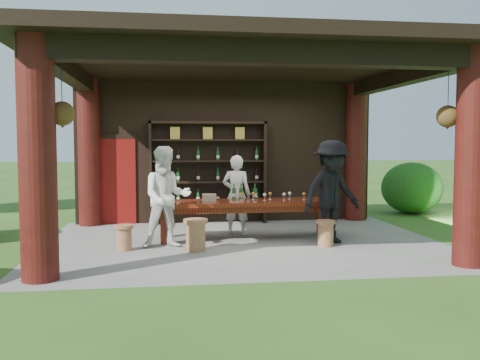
{
  "coord_description": "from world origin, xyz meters",
  "views": [
    {
      "loc": [
        -1.44,
        -9.9,
        1.88
      ],
      "look_at": [
        0.0,
        0.4,
        1.15
      ],
      "focal_mm": 40.0,
      "sensor_mm": 36.0,
      "label": 1
    }
  ],
  "objects": [
    {
      "name": "stool_far_left",
      "position": [
        -2.17,
        -0.5,
        0.24
      ],
      "size": [
        0.34,
        0.34,
        0.45
      ],
      "rotation": [
        0.0,
        0.0,
        0.26
      ],
      "color": "brown",
      "rests_on": "ground"
    },
    {
      "name": "stool_near_right",
      "position": [
        1.43,
        -0.62,
        0.25
      ],
      "size": [
        0.36,
        0.36,
        0.47
      ],
      "rotation": [
        0.0,
        0.0,
        -0.1
      ],
      "color": "brown",
      "rests_on": "ground"
    },
    {
      "name": "guest_woman",
      "position": [
        -1.43,
        -0.32,
        0.91
      ],
      "size": [
        0.95,
        0.78,
        1.82
      ],
      "primitive_type": "imported",
      "rotation": [
        0.0,
        0.0,
        0.11
      ],
      "color": "white",
      "rests_on": "ground"
    },
    {
      "name": "stool_near_left",
      "position": [
        -0.93,
        -0.72,
        0.3
      ],
      "size": [
        0.42,
        0.42,
        0.56
      ],
      "rotation": [
        0.0,
        0.0,
        0.02
      ],
      "color": "brown",
      "rests_on": "ground"
    },
    {
      "name": "ground",
      "position": [
        0.0,
        0.0,
        0.0
      ],
      "size": [
        90.0,
        90.0,
        0.0
      ],
      "primitive_type": "plane",
      "color": "#2D5119",
      "rests_on": "ground"
    },
    {
      "name": "trees",
      "position": [
        2.95,
        1.13,
        3.37
      ],
      "size": [
        21.56,
        10.49,
        4.8
      ],
      "color": "#3F2819",
      "rests_on": "ground"
    },
    {
      "name": "table_glasses",
      "position": [
        0.65,
        0.41,
        0.82
      ],
      "size": [
        1.3,
        0.3,
        0.15
      ],
      "color": "silver",
      "rests_on": "tasting_table"
    },
    {
      "name": "table_bottles",
      "position": [
        0.1,
        0.66,
        0.9
      ],
      "size": [
        0.5,
        0.15,
        0.31
      ],
      "color": "#194C1E",
      "rests_on": "tasting_table"
    },
    {
      "name": "napkin_basket",
      "position": [
        -0.61,
        0.32,
        0.82
      ],
      "size": [
        0.26,
        0.18,
        0.14
      ],
      "primitive_type": "cube",
      "rotation": [
        0.0,
        0.0,
        0.02
      ],
      "color": "#BF6672",
      "rests_on": "tasting_table"
    },
    {
      "name": "guest_man",
      "position": [
        1.62,
        -0.33,
        0.96
      ],
      "size": [
        1.42,
        1.13,
        1.93
      ],
      "primitive_type": "imported",
      "rotation": [
        0.0,
        0.0,
        0.38
      ],
      "color": "black",
      "rests_on": "ground"
    },
    {
      "name": "shrubs",
      "position": [
        1.58,
        0.59,
        0.56
      ],
      "size": [
        13.76,
        7.83,
        1.36
      ],
      "color": "#194C14",
      "rests_on": "ground"
    },
    {
      "name": "host",
      "position": [
        0.0,
        0.94,
        0.81
      ],
      "size": [
        0.69,
        0.58,
        1.63
      ],
      "primitive_type": "imported",
      "rotation": [
        0.0,
        0.0,
        2.77
      ],
      "color": "silver",
      "rests_on": "ground"
    },
    {
      "name": "wine_shelf",
      "position": [
        -0.46,
        2.45,
        1.19
      ],
      "size": [
        2.69,
        0.41,
        2.37
      ],
      "color": "black",
      "rests_on": "ground"
    },
    {
      "name": "tasting_table",
      "position": [
        0.12,
        0.36,
        0.63
      ],
      "size": [
        3.47,
        0.94,
        0.75
      ],
      "rotation": [
        0.0,
        0.0,
        0.02
      ],
      "color": "#55190C",
      "rests_on": "ground"
    },
    {
      "name": "pavilion",
      "position": [
        -0.01,
        0.43,
        2.13
      ],
      "size": [
        7.5,
        6.0,
        3.6
      ],
      "color": "slate",
      "rests_on": "ground"
    }
  ]
}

